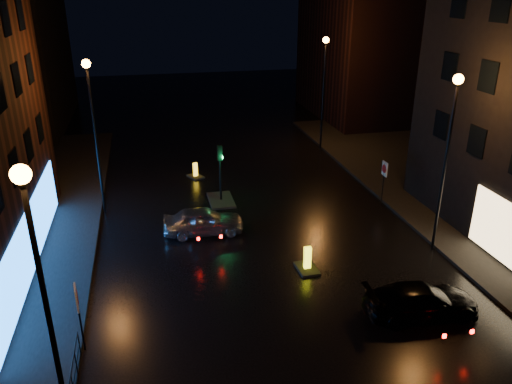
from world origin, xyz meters
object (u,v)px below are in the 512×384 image
(bollard_near, at_px, (307,265))
(road_sign_right, at_px, (384,172))
(silver_hatchback, at_px, (203,221))
(road_sign_left, at_px, (77,303))
(dark_sedan, at_px, (421,301))
(bollard_far, at_px, (196,174))
(traffic_signal, at_px, (221,193))

(bollard_near, xyz_separation_m, road_sign_right, (6.54, 6.07, 1.66))
(silver_hatchback, bearing_deg, road_sign_left, 149.62)
(silver_hatchback, xyz_separation_m, dark_sedan, (7.29, -8.66, -0.05))
(bollard_far, bearing_deg, dark_sedan, -92.34)
(silver_hatchback, xyz_separation_m, bollard_far, (0.48, 8.10, -0.47))
(traffic_signal, height_order, road_sign_right, traffic_signal)
(dark_sedan, relative_size, road_sign_right, 1.74)
(silver_hatchback, height_order, bollard_near, silver_hatchback)
(traffic_signal, xyz_separation_m, bollard_far, (-1.02, 4.27, -0.29))
(bollard_far, xyz_separation_m, road_sign_left, (-5.68, -15.98, 1.72))
(bollard_far, bearing_deg, road_sign_right, -57.51)
(traffic_signal, relative_size, bollard_far, 2.57)
(dark_sedan, relative_size, bollard_far, 3.29)
(road_sign_left, bearing_deg, bollard_near, 11.13)
(silver_hatchback, height_order, bollard_far, silver_hatchback)
(traffic_signal, distance_m, dark_sedan, 13.76)
(road_sign_right, bearing_deg, bollard_near, 43.58)
(bollard_near, height_order, bollard_far, bollard_near)
(dark_sedan, height_order, road_sign_left, road_sign_left)
(bollard_far, distance_m, road_sign_right, 12.19)
(traffic_signal, height_order, bollard_near, traffic_signal)
(bollard_far, bearing_deg, bollard_near, -98.67)
(road_sign_right, bearing_deg, bollard_far, -32.39)
(silver_hatchback, bearing_deg, dark_sedan, -136.93)
(bollard_near, bearing_deg, dark_sedan, -53.60)
(traffic_signal, relative_size, bollard_near, 2.61)
(road_sign_right, bearing_deg, traffic_signal, -13.59)
(dark_sedan, bearing_deg, bollard_far, 26.42)
(dark_sedan, distance_m, road_sign_right, 10.77)
(traffic_signal, distance_m, road_sign_left, 13.56)
(bollard_far, height_order, road_sign_left, road_sign_left)
(silver_hatchback, distance_m, dark_sedan, 11.32)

